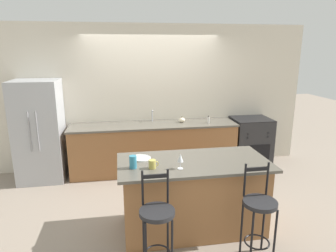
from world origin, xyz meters
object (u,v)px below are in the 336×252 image
at_px(bar_stool_far, 259,212).
at_px(tumbler_cup, 133,162).
at_px(pumpkin_decoration, 182,120).
at_px(refrigerator, 40,131).
at_px(bar_stool_near, 157,222).
at_px(soap_bottle, 208,120).
at_px(dinner_plate, 141,158).
at_px(oven_range, 250,141).
at_px(coffee_mug, 152,164).
at_px(wine_glass, 180,158).

distance_m(bar_stool_far, tumbler_cup, 1.48).
bearing_deg(tumbler_cup, pumpkin_decoration, 64.05).
relative_size(refrigerator, pumpkin_decoration, 15.18).
relative_size(bar_stool_near, tumbler_cup, 7.19).
distance_m(tumbler_cup, soap_bottle, 2.48).
xyz_separation_m(tumbler_cup, pumpkin_decoration, (1.02, 2.10, -0.04)).
relative_size(refrigerator, dinner_plate, 7.04).
xyz_separation_m(tumbler_cup, soap_bottle, (1.50, 1.97, -0.02)).
distance_m(oven_range, coffee_mug, 3.08).
distance_m(oven_range, bar_stool_near, 3.46).
xyz_separation_m(oven_range, wine_glass, (-1.87, -2.17, 0.57)).
height_order(wine_glass, tumbler_cup, wine_glass).
height_order(dinner_plate, tumbler_cup, tumbler_cup).
bearing_deg(oven_range, coffee_mug, -135.94).
bearing_deg(soap_bottle, wine_glass, -114.93).
relative_size(refrigerator, bar_stool_near, 1.62).
bearing_deg(bar_stool_far, oven_range, 67.34).
relative_size(oven_range, soap_bottle, 6.94).
height_order(refrigerator, wine_glass, refrigerator).
bearing_deg(pumpkin_decoration, wine_glass, -102.51).
distance_m(wine_glass, soap_bottle, 2.29).
bearing_deg(bar_stool_near, soap_bottle, 63.12).
relative_size(oven_range, coffee_mug, 8.00).
height_order(oven_range, pumpkin_decoration, pumpkin_decoration).
distance_m(bar_stool_far, soap_bottle, 2.60).
relative_size(bar_stool_near, soap_bottle, 7.95).
bearing_deg(wine_glass, bar_stool_far, -32.68).
relative_size(refrigerator, wine_glass, 9.69).
bearing_deg(tumbler_cup, soap_bottle, 52.79).
height_order(oven_range, wine_glass, wine_glass).
bearing_deg(dinner_plate, wine_glass, -43.45).
xyz_separation_m(pumpkin_decoration, soap_bottle, (0.48, -0.13, 0.01)).
distance_m(coffee_mug, soap_bottle, 2.39).
height_order(refrigerator, bar_stool_near, refrigerator).
bearing_deg(coffee_mug, bar_stool_near, -92.29).
xyz_separation_m(oven_range, coffee_mug, (-2.18, -2.11, 0.50)).
bearing_deg(oven_range, soap_bottle, -173.86).
bearing_deg(coffee_mug, dinner_plate, 107.66).
distance_m(wine_glass, pumpkin_decoration, 2.26).
bearing_deg(pumpkin_decoration, oven_range, -1.23).
bearing_deg(bar_stool_near, pumpkin_decoration, 72.97).
xyz_separation_m(refrigerator, pumpkin_decoration, (2.52, 0.07, 0.08)).
relative_size(bar_stool_far, wine_glass, 5.97).
distance_m(coffee_mug, pumpkin_decoration, 2.29).
relative_size(dinner_plate, pumpkin_decoration, 2.16).
height_order(wine_glass, coffee_mug, wine_glass).
bearing_deg(dinner_plate, tumbler_cup, -110.72).
bearing_deg(bar_stool_far, tumbler_cup, 155.41).
distance_m(bar_stool_near, tumbler_cup, 0.75).
relative_size(bar_stool_far, dinner_plate, 4.34).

